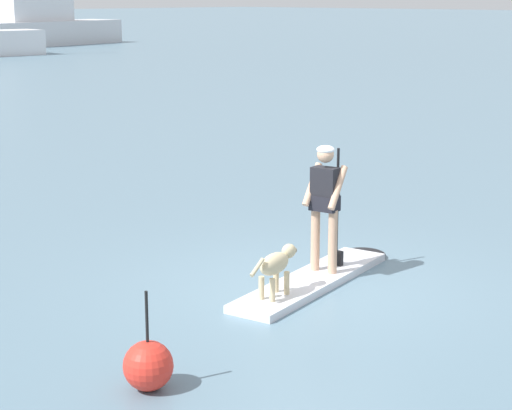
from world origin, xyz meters
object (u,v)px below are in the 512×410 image
(dog, at_px, (276,264))
(moored_boat_far_port, at_px, (42,26))
(paddleboard, at_px, (320,277))
(person_paddler, at_px, (325,199))
(marker_buoy, at_px, (148,365))

(dog, height_order, moored_boat_far_port, moored_boat_far_port)
(paddleboard, relative_size, dog, 3.36)
(person_paddler, relative_size, dog, 1.67)
(paddleboard, relative_size, marker_buoy, 3.43)
(person_paddler, relative_size, marker_buoy, 1.71)
(dog, height_order, marker_buoy, marker_buoy)
(marker_buoy, bearing_deg, dog, 16.73)
(person_paddler, bearing_deg, marker_buoy, -165.11)
(person_paddler, xyz_separation_m, moored_boat_far_port, (29.11, 51.25, 0.33))
(dog, relative_size, marker_buoy, 1.02)
(paddleboard, height_order, person_paddler, person_paddler)
(person_paddler, bearing_deg, dog, -169.41)
(moored_boat_far_port, bearing_deg, person_paddler, -119.60)
(dog, xyz_separation_m, moored_boat_far_port, (30.28, 51.47, 0.92))
(paddleboard, xyz_separation_m, dog, (-1.07, -0.20, 0.44))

